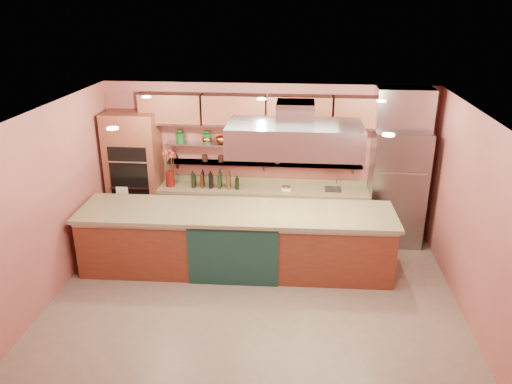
# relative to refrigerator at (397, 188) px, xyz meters

# --- Properties ---
(floor) EXTENTS (6.00, 5.00, 0.02)m
(floor) POSITION_rel_refrigerator_xyz_m (-2.35, -2.14, -1.06)
(floor) COLOR gray
(floor) RESTS_ON ground
(ceiling) EXTENTS (6.00, 5.00, 0.02)m
(ceiling) POSITION_rel_refrigerator_xyz_m (-2.35, -2.14, 1.75)
(ceiling) COLOR black
(ceiling) RESTS_ON wall_back
(wall_back) EXTENTS (6.00, 0.04, 2.80)m
(wall_back) POSITION_rel_refrigerator_xyz_m (-2.35, 0.36, 0.35)
(wall_back) COLOR #AE5B52
(wall_back) RESTS_ON floor
(wall_front) EXTENTS (6.00, 0.04, 2.80)m
(wall_front) POSITION_rel_refrigerator_xyz_m (-2.35, -4.64, 0.35)
(wall_front) COLOR #AE5B52
(wall_front) RESTS_ON floor
(wall_left) EXTENTS (0.04, 5.00, 2.80)m
(wall_left) POSITION_rel_refrigerator_xyz_m (-5.35, -2.14, 0.35)
(wall_left) COLOR #AE5B52
(wall_left) RESTS_ON floor
(wall_right) EXTENTS (0.04, 5.00, 2.80)m
(wall_right) POSITION_rel_refrigerator_xyz_m (0.65, -2.14, 0.35)
(wall_right) COLOR #AE5B52
(wall_right) RESTS_ON floor
(oven_stack) EXTENTS (0.95, 0.64, 2.30)m
(oven_stack) POSITION_rel_refrigerator_xyz_m (-4.80, 0.04, 0.10)
(oven_stack) COLOR brown
(oven_stack) RESTS_ON floor
(refrigerator) EXTENTS (0.95, 0.72, 2.10)m
(refrigerator) POSITION_rel_refrigerator_xyz_m (0.00, 0.00, 0.00)
(refrigerator) COLOR gray
(refrigerator) RESTS_ON floor
(back_counter) EXTENTS (3.84, 0.64, 0.93)m
(back_counter) POSITION_rel_refrigerator_xyz_m (-2.40, 0.06, -0.58)
(back_counter) COLOR tan
(back_counter) RESTS_ON floor
(wall_shelf_lower) EXTENTS (3.60, 0.26, 0.03)m
(wall_shelf_lower) POSITION_rel_refrigerator_xyz_m (-2.40, 0.23, 0.30)
(wall_shelf_lower) COLOR #ACAEB3
(wall_shelf_lower) RESTS_ON wall_back
(wall_shelf_upper) EXTENTS (3.60, 0.26, 0.03)m
(wall_shelf_upper) POSITION_rel_refrigerator_xyz_m (-2.40, 0.23, 0.65)
(wall_shelf_upper) COLOR #ACAEB3
(wall_shelf_upper) RESTS_ON wall_back
(upper_cabinets) EXTENTS (4.60, 0.36, 0.55)m
(upper_cabinets) POSITION_rel_refrigerator_xyz_m (-2.35, 0.18, 1.30)
(upper_cabinets) COLOR brown
(upper_cabinets) RESTS_ON wall_back
(range_hood) EXTENTS (2.00, 1.00, 0.45)m
(range_hood) POSITION_rel_refrigerator_xyz_m (-1.82, -1.26, 1.20)
(range_hood) COLOR #ACAEB3
(range_hood) RESTS_ON ceiling
(ceiling_downlights) EXTENTS (4.00, 2.80, 0.02)m
(ceiling_downlights) POSITION_rel_refrigerator_xyz_m (-2.35, -1.94, 1.72)
(ceiling_downlights) COLOR #FFE5A5
(ceiling_downlights) RESTS_ON ceiling
(island) EXTENTS (4.99, 1.20, 1.04)m
(island) POSITION_rel_refrigerator_xyz_m (-2.72, -1.26, -0.53)
(island) COLOR brown
(island) RESTS_ON floor
(flower_vase) EXTENTS (0.17, 0.17, 0.29)m
(flower_vase) POSITION_rel_refrigerator_xyz_m (-4.13, 0.01, 0.02)
(flower_vase) COLOR maroon
(flower_vase) RESTS_ON back_counter
(oil_bottle_cluster) EXTENTS (0.94, 0.29, 0.30)m
(oil_bottle_cluster) POSITION_rel_refrigerator_xyz_m (-3.27, 0.01, 0.03)
(oil_bottle_cluster) COLOR black
(oil_bottle_cluster) RESTS_ON back_counter
(kitchen_scale) EXTENTS (0.18, 0.15, 0.09)m
(kitchen_scale) POSITION_rel_refrigerator_xyz_m (-1.97, 0.01, -0.07)
(kitchen_scale) COLOR white
(kitchen_scale) RESTS_ON back_counter
(bar_faucet) EXTENTS (0.03, 0.03, 0.20)m
(bar_faucet) POSITION_rel_refrigerator_xyz_m (-1.07, 0.11, -0.02)
(bar_faucet) COLOR silver
(bar_faucet) RESTS_ON back_counter
(copper_kettle) EXTENTS (0.25, 0.25, 0.16)m
(copper_kettle) POSITION_rel_refrigerator_xyz_m (-3.19, 0.23, 0.74)
(copper_kettle) COLOR #B05528
(copper_kettle) RESTS_ON wall_shelf_upper
(green_canister) EXTENTS (0.14, 0.14, 0.16)m
(green_canister) POSITION_rel_refrigerator_xyz_m (-2.87, 0.23, 0.75)
(green_canister) COLOR #114F19
(green_canister) RESTS_ON wall_shelf_upper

